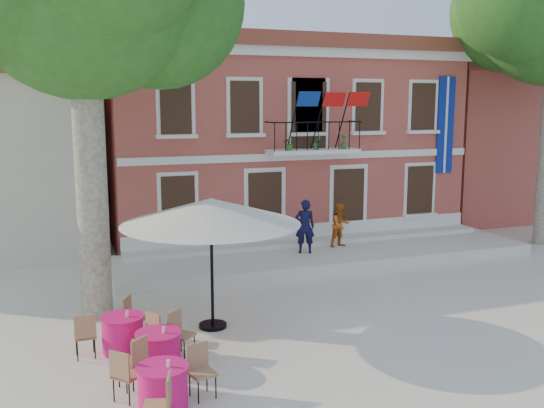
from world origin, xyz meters
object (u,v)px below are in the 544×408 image
at_px(pedestrian_orange, 340,225).
at_px(cafe_table_1, 159,350).
at_px(pedestrian_navy, 305,226).
at_px(patio_umbrella, 211,212).
at_px(cafe_table_2, 123,332).
at_px(cafe_table_0, 163,385).

relative_size(pedestrian_orange, cafe_table_1, 0.87).
height_order(pedestrian_navy, pedestrian_orange, pedestrian_navy).
bearing_deg(patio_umbrella, cafe_table_1, -129.77).
height_order(pedestrian_navy, cafe_table_1, pedestrian_navy).
height_order(pedestrian_navy, cafe_table_2, pedestrian_navy).
distance_m(pedestrian_navy, cafe_table_0, 10.13).
bearing_deg(patio_umbrella, cafe_table_0, -117.09).
bearing_deg(cafe_table_2, patio_umbrella, 18.83).
height_order(patio_umbrella, pedestrian_orange, patio_umbrella).
relative_size(pedestrian_navy, cafe_table_0, 0.97).
bearing_deg(pedestrian_orange, pedestrian_navy, -177.61).
xyz_separation_m(cafe_table_0, cafe_table_1, (0.19, 1.55, -0.01)).
height_order(pedestrian_orange, cafe_table_0, pedestrian_orange).
distance_m(pedestrian_navy, cafe_table_2, 8.40).
distance_m(patio_umbrella, pedestrian_orange, 7.87).
xyz_separation_m(patio_umbrella, pedestrian_orange, (5.78, 5.08, -1.67)).
xyz_separation_m(pedestrian_orange, cafe_table_1, (-7.34, -6.95, -0.63)).
xyz_separation_m(cafe_table_1, cafe_table_2, (-0.55, 1.15, 0.01)).
bearing_deg(patio_umbrella, cafe_table_2, -161.17).
bearing_deg(cafe_table_1, patio_umbrella, 50.23).
bearing_deg(cafe_table_2, pedestrian_navy, 40.07).
distance_m(cafe_table_0, cafe_table_1, 1.56).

